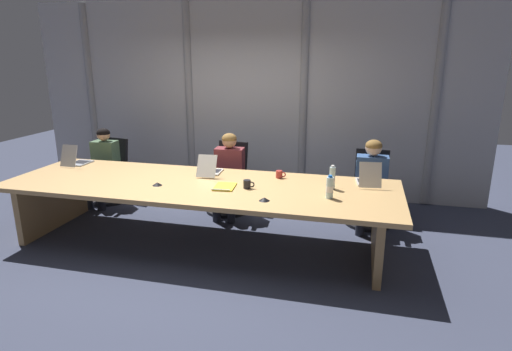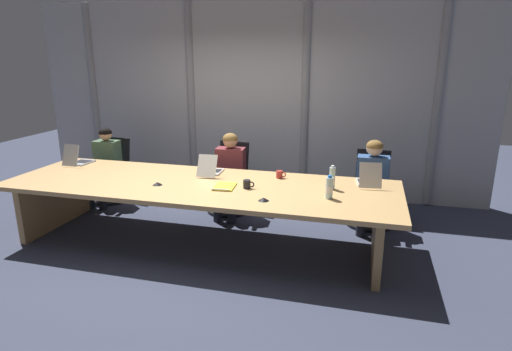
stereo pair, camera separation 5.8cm
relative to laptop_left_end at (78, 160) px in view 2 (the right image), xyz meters
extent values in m
plane|color=#383D51|center=(1.90, -0.41, -0.79)|extent=(14.43, 14.43, 0.00)
cube|color=tan|center=(1.90, -0.41, -0.08)|extent=(4.51, 1.42, 0.05)
cube|color=black|center=(1.90, -0.41, -0.15)|extent=(3.83, 0.10, 0.06)
cube|color=tan|center=(-0.10, -0.41, -0.45)|extent=(0.08, 1.21, 0.69)
cube|color=tan|center=(3.91, -0.41, -0.45)|extent=(0.08, 1.21, 0.69)
cube|color=#B2B2B7|center=(1.90, 1.74, 0.70)|extent=(7.21, 0.10, 2.99)
cylinder|color=gray|center=(-0.86, 1.68, 0.70)|extent=(0.12, 0.12, 2.93)
cylinder|color=gray|center=(0.94, 1.68, 0.70)|extent=(0.12, 0.12, 2.93)
cylinder|color=gray|center=(2.79, 1.68, 0.70)|extent=(0.12, 0.12, 2.93)
cylinder|color=gray|center=(4.65, 1.68, 0.70)|extent=(0.12, 0.12, 2.93)
cube|color=#A8ADB7|center=(0.00, 0.06, -0.05)|extent=(0.24, 0.31, 0.02)
cube|color=black|center=(0.00, 0.09, -0.04)|extent=(0.20, 0.17, 0.00)
cube|color=#A8ADB7|center=(0.00, -0.14, 0.10)|extent=(0.23, 0.11, 0.28)
cube|color=black|center=(0.00, -0.13, 0.10)|extent=(0.21, 0.09, 0.25)
cube|color=beige|center=(1.89, 0.07, -0.05)|extent=(0.25, 0.31, 0.02)
cube|color=black|center=(1.89, 0.10, -0.04)|extent=(0.21, 0.18, 0.00)
cube|color=beige|center=(1.90, -0.14, 0.08)|extent=(0.24, 0.16, 0.25)
cube|color=black|center=(1.90, -0.14, 0.09)|extent=(0.22, 0.14, 0.22)
cube|color=beige|center=(3.77, 0.09, -0.05)|extent=(0.28, 0.33, 0.02)
cube|color=black|center=(3.77, 0.11, -0.04)|extent=(0.22, 0.19, 0.00)
cube|color=beige|center=(3.80, -0.11, 0.09)|extent=(0.25, 0.14, 0.27)
cube|color=black|center=(3.80, -0.10, 0.10)|extent=(0.23, 0.12, 0.24)
cube|color=black|center=(-0.02, 0.68, -0.38)|extent=(0.56, 0.56, 0.08)
cube|color=black|center=(0.02, 0.90, -0.10)|extent=(0.45, 0.19, 0.48)
cylinder|color=#262628|center=(-0.02, 0.68, -0.58)|extent=(0.05, 0.05, 0.34)
cylinder|color=black|center=(-0.02, 0.68, -0.77)|extent=(0.60, 0.60, 0.04)
cube|color=black|center=(1.88, 0.68, -0.38)|extent=(0.53, 0.53, 0.08)
cube|color=black|center=(1.91, 0.90, -0.08)|extent=(0.44, 0.17, 0.52)
cylinder|color=#262628|center=(1.88, 0.68, -0.58)|extent=(0.05, 0.05, 0.34)
cylinder|color=black|center=(1.88, 0.68, -0.77)|extent=(0.60, 0.60, 0.04)
cube|color=black|center=(3.83, 0.68, -0.38)|extent=(0.49, 0.49, 0.08)
cube|color=black|center=(3.83, 0.90, -0.09)|extent=(0.43, 0.13, 0.50)
cylinder|color=#262628|center=(3.83, 0.68, -0.58)|extent=(0.05, 0.05, 0.34)
cylinder|color=black|center=(3.83, 0.68, -0.77)|extent=(0.60, 0.60, 0.04)
cube|color=#4C6B4C|center=(0.00, 0.66, -0.10)|extent=(0.36, 0.23, 0.47)
sphere|color=tan|center=(0.00, 0.66, 0.24)|extent=(0.19, 0.19, 0.19)
ellipsoid|color=black|center=(0.00, 0.66, 0.26)|extent=(0.19, 0.19, 0.14)
cylinder|color=#4C6B4C|center=(0.14, 0.66, -0.05)|extent=(0.07, 0.14, 0.27)
cylinder|color=tan|center=(0.15, 0.46, -0.17)|extent=(0.07, 0.30, 0.06)
cylinder|color=#4C6B4C|center=(-0.15, 0.66, -0.05)|extent=(0.07, 0.14, 0.27)
cylinder|color=tan|center=(-0.14, 0.45, -0.17)|extent=(0.07, 0.30, 0.06)
cylinder|color=#262833|center=(0.10, 0.46, -0.37)|extent=(0.14, 0.40, 0.13)
cylinder|color=#262833|center=(0.11, 0.28, -0.57)|extent=(0.11, 0.11, 0.44)
cylinder|color=#262833|center=(-0.10, 0.46, -0.37)|extent=(0.14, 0.40, 0.13)
cylinder|color=#262833|center=(-0.09, 0.28, -0.57)|extent=(0.11, 0.11, 0.44)
cube|color=brown|center=(1.93, 0.66, -0.10)|extent=(0.40, 0.25, 0.47)
sphere|color=tan|center=(1.93, 0.66, 0.24)|extent=(0.20, 0.20, 0.20)
ellipsoid|color=olive|center=(1.93, 0.66, 0.27)|extent=(0.20, 0.20, 0.15)
cylinder|color=brown|center=(2.10, 0.67, -0.05)|extent=(0.08, 0.14, 0.27)
cylinder|color=tan|center=(2.11, 0.46, -0.17)|extent=(0.09, 0.30, 0.06)
cylinder|color=brown|center=(1.77, 0.65, -0.05)|extent=(0.08, 0.14, 0.27)
cylinder|color=tan|center=(1.79, 0.44, -0.17)|extent=(0.09, 0.30, 0.06)
cylinder|color=#262833|center=(2.05, 0.47, -0.37)|extent=(0.16, 0.41, 0.13)
cylinder|color=#262833|center=(2.06, 0.29, -0.57)|extent=(0.11, 0.11, 0.44)
cylinder|color=#262833|center=(1.85, 0.45, -0.37)|extent=(0.16, 0.41, 0.13)
cylinder|color=#262833|center=(1.86, 0.27, -0.57)|extent=(0.11, 0.11, 0.44)
cube|color=#335184|center=(3.83, 0.66, -0.10)|extent=(0.40, 0.22, 0.47)
sphere|color=beige|center=(3.83, 0.66, 0.24)|extent=(0.20, 0.20, 0.20)
ellipsoid|color=olive|center=(3.83, 0.66, 0.27)|extent=(0.21, 0.21, 0.15)
cylinder|color=#335184|center=(4.00, 0.66, -0.06)|extent=(0.07, 0.14, 0.27)
cylinder|color=beige|center=(4.00, 0.45, -0.17)|extent=(0.06, 0.30, 0.06)
cylinder|color=#335184|center=(3.66, 0.66, -0.06)|extent=(0.07, 0.14, 0.27)
cylinder|color=beige|center=(3.66, 0.45, -0.17)|extent=(0.06, 0.30, 0.06)
cylinder|color=#262833|center=(3.93, 0.46, -0.37)|extent=(0.13, 0.40, 0.13)
cylinder|color=#262833|center=(3.93, 0.28, -0.57)|extent=(0.11, 0.11, 0.44)
cylinder|color=#262833|center=(3.73, 0.46, -0.37)|extent=(0.13, 0.40, 0.13)
cylinder|color=#262833|center=(3.73, 0.28, -0.57)|extent=(0.11, 0.11, 0.44)
cylinder|color=silver|center=(3.39, -0.23, 0.07)|extent=(0.06, 0.06, 0.24)
cylinder|color=white|center=(3.39, -0.23, 0.05)|extent=(0.07, 0.07, 0.07)
cylinder|color=white|center=(3.39, -0.23, 0.20)|extent=(0.04, 0.04, 0.02)
cylinder|color=silver|center=(3.39, -0.56, 0.05)|extent=(0.07, 0.07, 0.22)
cylinder|color=white|center=(3.39, -0.56, 0.04)|extent=(0.08, 0.08, 0.07)
cylinder|color=blue|center=(3.39, -0.56, 0.18)|extent=(0.04, 0.04, 0.02)
cylinder|color=#B2332D|center=(2.75, 0.05, -0.01)|extent=(0.08, 0.08, 0.09)
torus|color=#B2332D|center=(2.80, 0.05, -0.01)|extent=(0.06, 0.01, 0.06)
cylinder|color=black|center=(2.49, -0.45, -0.01)|extent=(0.08, 0.08, 0.09)
torus|color=black|center=(2.54, -0.45, -0.01)|extent=(0.07, 0.01, 0.07)
cone|color=black|center=(1.48, -0.59, -0.04)|extent=(0.11, 0.11, 0.03)
cone|color=black|center=(2.77, -0.81, -0.04)|extent=(0.11, 0.11, 0.03)
cube|color=yellow|center=(2.24, -0.48, -0.05)|extent=(0.25, 0.32, 0.02)
cylinder|color=silver|center=(2.24, -0.62, -0.04)|extent=(0.21, 0.03, 0.01)
camera|label=1|loc=(3.68, -4.75, 1.36)|focal=29.79mm
camera|label=2|loc=(3.73, -4.74, 1.36)|focal=29.79mm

